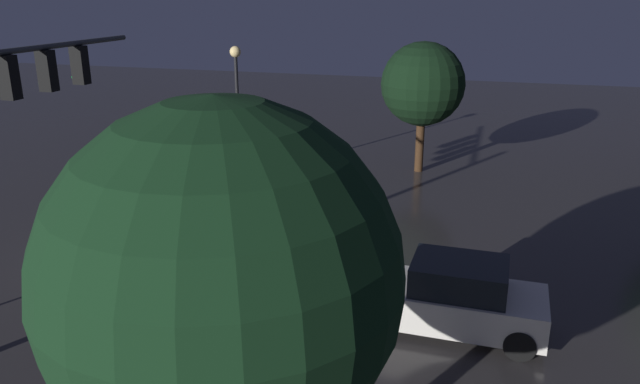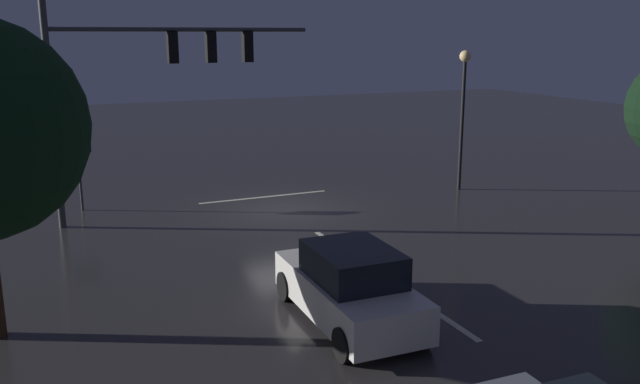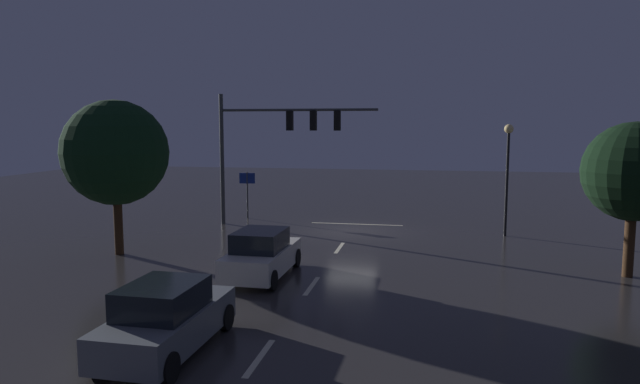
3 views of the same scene
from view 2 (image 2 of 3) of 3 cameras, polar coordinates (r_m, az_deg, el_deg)
ground_plane at (r=23.15m, az=-3.14°, el=-1.57°), size 80.00×80.00×0.00m
traffic_signal_assembly at (r=22.17m, az=-14.44°, el=10.25°), size 8.50×0.47×7.01m
lane_dash_far at (r=19.60m, az=1.01°, el=-4.35°), size 0.16×2.20×0.01m
lane_dash_mid at (r=14.74m, az=11.02°, el=-10.82°), size 0.16×2.20×0.01m
stop_bar at (r=25.05m, az=-4.83°, el=-0.43°), size 5.00×0.16×0.01m
car_approaching at (r=14.12m, az=2.55°, el=-8.17°), size 1.97×4.40×1.70m
street_lamp_left_kerb at (r=26.20m, az=12.26°, el=8.24°), size 0.44×0.44×5.40m
route_sign at (r=24.17m, az=-20.14°, el=2.95°), size 0.90×0.13×2.68m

